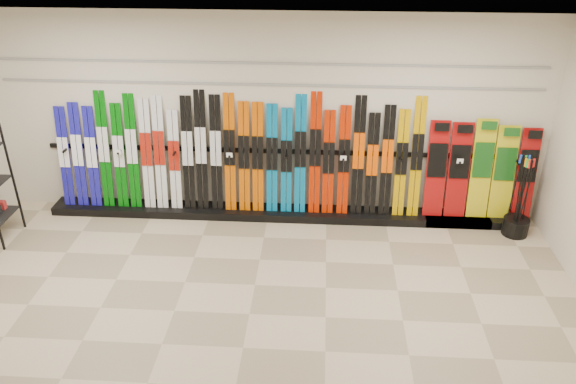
{
  "coord_description": "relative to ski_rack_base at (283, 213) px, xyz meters",
  "views": [
    {
      "loc": [
        0.78,
        -5.09,
        4.31
      ],
      "look_at": [
        0.39,
        1.0,
        1.1
      ],
      "focal_mm": 35.0,
      "sensor_mm": 36.0,
      "label": 1
    }
  ],
  "objects": [
    {
      "name": "floor",
      "position": [
        -0.22,
        -2.28,
        -0.06
      ],
      "size": [
        8.0,
        8.0,
        0.0
      ],
      "primitive_type": "plane",
      "color": "gray",
      "rests_on": "ground"
    },
    {
      "name": "back_wall",
      "position": [
        -0.22,
        0.22,
        1.44
      ],
      "size": [
        8.0,
        0.0,
        8.0
      ],
      "primitive_type": "plane",
      "rotation": [
        1.57,
        0.0,
        0.0
      ],
      "color": "beige",
      "rests_on": "floor"
    },
    {
      "name": "ceiling",
      "position": [
        -0.22,
        -2.28,
        2.94
      ],
      "size": [
        8.0,
        8.0,
        0.0
      ],
      "primitive_type": "plane",
      "rotation": [
        3.14,
        0.0,
        0.0
      ],
      "color": "silver",
      "rests_on": "back_wall"
    },
    {
      "name": "ski_rack_base",
      "position": [
        0.0,
        0.0,
        0.0
      ],
      "size": [
        8.0,
        0.4,
        0.12
      ],
      "primitive_type": "cube",
      "color": "black",
      "rests_on": "floor"
    },
    {
      "name": "skis",
      "position": [
        -0.66,
        0.08,
        0.88
      ],
      "size": [
        5.38,
        0.3,
        1.81
      ],
      "color": "#18159C",
      "rests_on": "ski_rack_base"
    },
    {
      "name": "snowboards",
      "position": [
        2.85,
        0.07,
        0.76
      ],
      "size": [
        1.56,
        0.23,
        1.47
      ],
      "color": "#990C0C",
      "rests_on": "ski_rack_base"
    },
    {
      "name": "pole_bin",
      "position": [
        3.38,
        -0.28,
        0.07
      ],
      "size": [
        0.36,
        0.36,
        0.25
      ],
      "primitive_type": "cylinder",
      "color": "black",
      "rests_on": "floor"
    },
    {
      "name": "ski_poles",
      "position": [
        3.36,
        -0.28,
        0.55
      ],
      "size": [
        0.24,
        0.25,
        1.18
      ],
      "color": "black",
      "rests_on": "pole_bin"
    },
    {
      "name": "slatwall_rail_0",
      "position": [
        -0.22,
        0.2,
        1.94
      ],
      "size": [
        7.6,
        0.02,
        0.03
      ],
      "primitive_type": "cube",
      "color": "gray",
      "rests_on": "back_wall"
    },
    {
      "name": "slatwall_rail_1",
      "position": [
        -0.22,
        0.2,
        2.24
      ],
      "size": [
        7.6,
        0.02,
        0.03
      ],
      "primitive_type": "cube",
      "color": "gray",
      "rests_on": "back_wall"
    }
  ]
}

